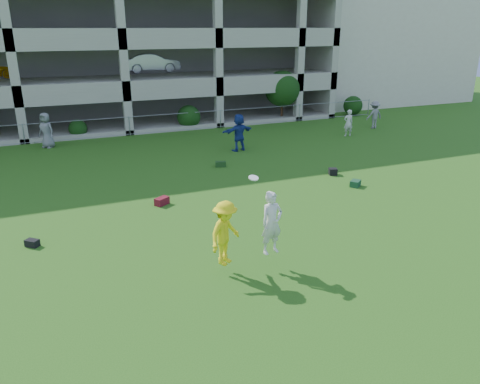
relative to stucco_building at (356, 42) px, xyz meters
name	(u,v)px	position (x,y,z in m)	size (l,w,h in m)	color
ground	(261,279)	(-23.00, -28.00, -5.00)	(100.00, 100.00, 0.00)	#235114
stucco_building	(356,42)	(0.00, 0.00, 0.00)	(16.00, 14.00, 10.00)	beige
bystander_c	(46,130)	(-27.78, -10.31, -4.03)	(0.95, 0.62, 1.95)	slate
bystander_d	(239,132)	(-18.22, -15.08, -4.00)	(1.86, 0.59, 2.00)	navy
bystander_e	(348,123)	(-10.66, -14.40, -4.18)	(0.60, 0.39, 1.64)	silver
bystander_f	(374,115)	(-7.68, -13.07, -4.11)	(1.15, 0.66, 1.78)	gray
bag_red_a	(162,201)	(-24.09, -21.53, -4.86)	(0.55, 0.30, 0.28)	#580F17
bag_black_b	(32,243)	(-28.64, -23.49, -4.89)	(0.40, 0.25, 0.22)	black
bag_green_c	(355,183)	(-16.02, -22.59, -4.87)	(0.50, 0.35, 0.26)	#143820
crate_d	(333,172)	(-15.98, -20.83, -4.85)	(0.35, 0.35, 0.30)	black
bag_green_g	(221,164)	(-20.24, -17.61, -4.88)	(0.50, 0.30, 0.25)	#163714
frisbee_contest	(238,230)	(-23.42, -27.39, -3.76)	(2.29, 1.21, 2.35)	yellow
parking_garage	(102,32)	(-23.01, -0.30, 1.01)	(30.00, 14.00, 12.00)	#9E998C
fence	(130,126)	(-23.00, -9.00, -4.39)	(36.06, 0.06, 1.20)	gray
shrub_row	(197,105)	(-18.41, -8.30, -3.49)	(34.38, 2.52, 3.50)	#163D11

